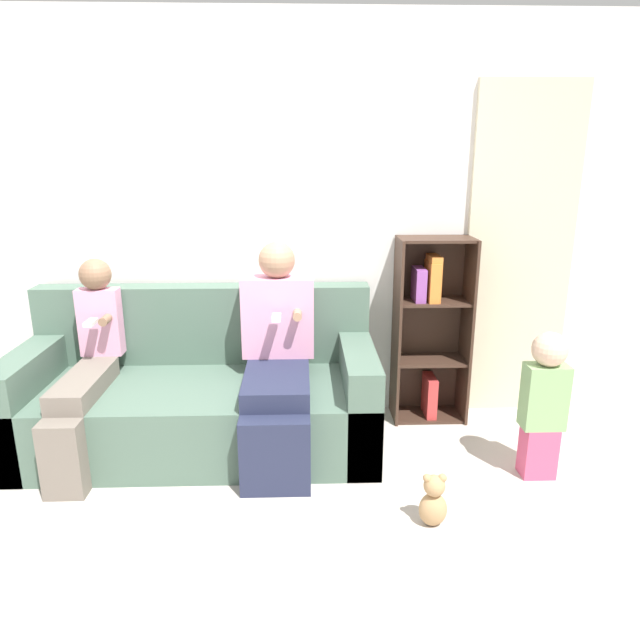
{
  "coord_description": "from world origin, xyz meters",
  "views": [
    {
      "loc": [
        0.57,
        -2.65,
        1.7
      ],
      "look_at": [
        0.68,
        0.61,
        0.76
      ],
      "focal_mm": 32.0,
      "sensor_mm": 36.0,
      "label": 1
    }
  ],
  "objects_px": {
    "toddler_standing": "(544,400)",
    "teddy_bear": "(433,501)",
    "child_seated": "(86,365)",
    "couch": "(199,397)",
    "adult_seated": "(277,351)",
    "bookshelf": "(430,324)"
  },
  "relations": [
    {
      "from": "toddler_standing",
      "to": "adult_seated",
      "type": "bearing_deg",
      "value": 166.27
    },
    {
      "from": "couch",
      "to": "toddler_standing",
      "type": "relative_size",
      "value": 2.54
    },
    {
      "from": "child_seated",
      "to": "toddler_standing",
      "type": "relative_size",
      "value": 1.35
    },
    {
      "from": "bookshelf",
      "to": "teddy_bear",
      "type": "distance_m",
      "value": 1.33
    },
    {
      "from": "couch",
      "to": "toddler_standing",
      "type": "bearing_deg",
      "value": -13.21
    },
    {
      "from": "child_seated",
      "to": "bookshelf",
      "type": "bearing_deg",
      "value": 12.67
    },
    {
      "from": "adult_seated",
      "to": "teddy_bear",
      "type": "bearing_deg",
      "value": -45.49
    },
    {
      "from": "couch",
      "to": "teddy_bear",
      "type": "height_order",
      "value": "couch"
    },
    {
      "from": "child_seated",
      "to": "bookshelf",
      "type": "xyz_separation_m",
      "value": [
        2.07,
        0.46,
        0.08
      ]
    },
    {
      "from": "adult_seated",
      "to": "bookshelf",
      "type": "height_order",
      "value": "adult_seated"
    },
    {
      "from": "bookshelf",
      "to": "couch",
      "type": "bearing_deg",
      "value": -167.21
    },
    {
      "from": "couch",
      "to": "adult_seated",
      "type": "relative_size",
      "value": 1.73
    },
    {
      "from": "adult_seated",
      "to": "child_seated",
      "type": "height_order",
      "value": "adult_seated"
    },
    {
      "from": "bookshelf",
      "to": "teddy_bear",
      "type": "height_order",
      "value": "bookshelf"
    },
    {
      "from": "toddler_standing",
      "to": "teddy_bear",
      "type": "height_order",
      "value": "toddler_standing"
    },
    {
      "from": "child_seated",
      "to": "teddy_bear",
      "type": "height_order",
      "value": "child_seated"
    },
    {
      "from": "toddler_standing",
      "to": "teddy_bear",
      "type": "distance_m",
      "value": 0.86
    },
    {
      "from": "couch",
      "to": "adult_seated",
      "type": "distance_m",
      "value": 0.59
    },
    {
      "from": "bookshelf",
      "to": "toddler_standing",
      "type": "bearing_deg",
      "value": -59.88
    },
    {
      "from": "couch",
      "to": "bookshelf",
      "type": "height_order",
      "value": "bookshelf"
    },
    {
      "from": "bookshelf",
      "to": "child_seated",
      "type": "bearing_deg",
      "value": -167.33
    },
    {
      "from": "teddy_bear",
      "to": "toddler_standing",
      "type": "bearing_deg",
      "value": 32.2
    }
  ]
}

